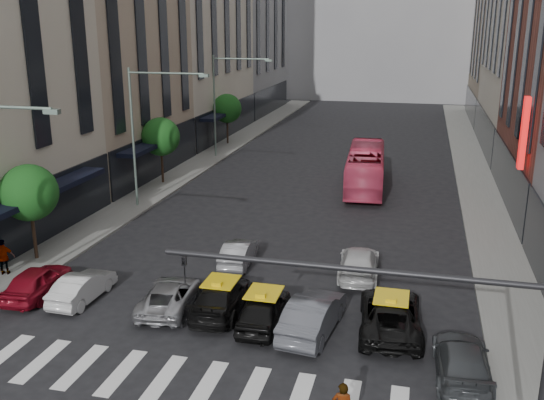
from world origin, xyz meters
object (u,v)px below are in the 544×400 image
Objects in this scene: streetlamp_far at (224,93)px; car_white_front at (82,287)px; car_red at (37,281)px; taxi_left at (221,297)px; taxi_center at (264,309)px; bus at (366,168)px; streetlamp_mid at (146,120)px; pedestrian_far at (4,257)px.

streetlamp_far reaches higher than car_white_front.
car_red is at bearing -88.37° from streetlamp_far.
taxi_left is (9.38, -29.18, -5.21)m from streetlamp_far.
taxi_center is 22.55m from bus.
taxi_center is (10.59, -0.22, 0.01)m from car_red.
streetlamp_mid is 16.45m from bus.
bus is 6.23× the size of pedestrian_far.
streetlamp_mid is at bearing -90.00° from streetlamp_far.
streetlamp_far is 1.89× the size of taxi_left.
streetlamp_mid is 13.27m from pedestrian_far.
taxi_center is at bearing 152.27° from pedestrian_far.
streetlamp_far is 0.82× the size of bus.
pedestrian_far reaches higher than car_red.
streetlamp_mid reaches higher than pedestrian_far.
taxi_left is at bearing 76.08° from bus.
streetlamp_far is at bearing 90.00° from streetlamp_mid.
streetlamp_far reaches higher than bus.
streetlamp_mid is 14.88m from car_white_front.
car_white_front is at bearing 61.45° from bus.
taxi_left is 2.16m from taxi_center.
car_white_front is 0.92× the size of taxi_center.
pedestrian_far reaches higher than car_white_front.
streetlamp_mid is at bearing -57.57° from taxi_left.
streetlamp_mid is at bearing -90.44° from car_red.
car_red is at bearing 57.03° from bus.
streetlamp_far is at bearing -114.55° from pedestrian_far.
taxi_left is 2.70× the size of pedestrian_far.
taxi_center is at bearing 174.83° from car_red.
streetlamp_mid is at bearing -76.03° from car_white_front.
car_red is 1.07× the size of car_white_front.
bus is (13.33, -7.42, -4.38)m from streetlamp_far.
car_white_front is 5.20m from pedestrian_far.
taxi_left is at bearing -19.62° from taxi_center.
bus is (1.90, 22.46, 0.82)m from taxi_center.
streetlamp_mid is 5.11× the size of pedestrian_far.
bus reaches higher than taxi_left.
streetlamp_far is at bearing -32.72° from bus.
bus is at bearing -146.93° from pedestrian_far.
taxi_center is at bearing 81.52° from bus.
taxi_center is at bearing -69.05° from streetlamp_far.
streetlamp_mid reaches higher than taxi_center.
bus is (13.33, 8.58, -4.38)m from streetlamp_mid.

